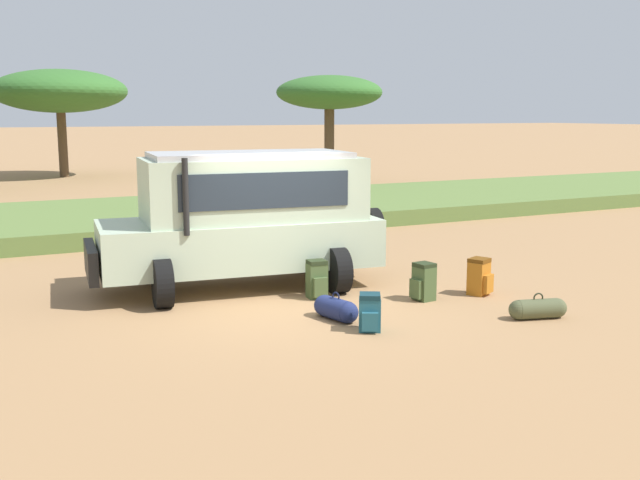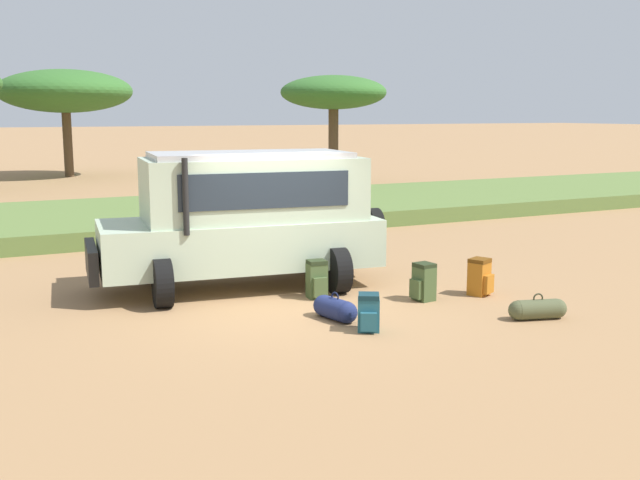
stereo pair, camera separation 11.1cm
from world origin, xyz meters
name	(u,v)px [view 1 (the left image)]	position (x,y,z in m)	size (l,w,h in m)	color
ground_plane	(292,306)	(0.00, 0.00, 0.00)	(320.00, 320.00, 0.00)	#9E754C
grass_bank	(142,217)	(0.00, 10.05, 0.22)	(120.00, 7.00, 0.44)	#5B7538
safari_vehicle	(245,216)	(-0.16, 1.64, 1.29)	(5.46, 3.14, 2.44)	#B2C6A8
backpack_beside_front_wheel	(317,280)	(0.61, 0.32, 0.32)	(0.34, 0.40, 0.66)	#42562D
backpack_cluster_center	(370,313)	(0.42, -1.77, 0.27)	(0.42, 0.45, 0.55)	#235B6B
backpack_near_rear_wheel	(479,277)	(3.24, -0.74, 0.31)	(0.43, 0.46, 0.64)	#B26619
backpack_outermost	(423,282)	(2.15, -0.62, 0.31)	(0.41, 0.36, 0.64)	#42562D
duffel_bag_low_black_case	(336,309)	(0.27, -1.01, 0.17)	(0.45, 0.86, 0.43)	navy
duffel_bag_soft_canvas	(538,309)	(3.06, -2.37, 0.15)	(0.91, 0.48, 0.41)	#4C5133
acacia_tree_centre_back	(60,91)	(0.45, 27.57, 4.12)	(6.38, 6.70, 5.17)	brown
acacia_tree_right_mid	(329,93)	(10.08, 17.96, 3.92)	(4.56, 4.42, 4.69)	brown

